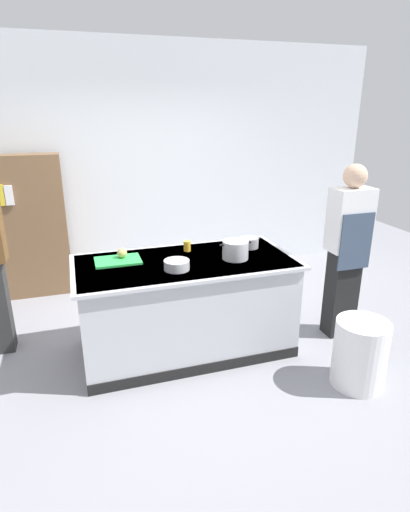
# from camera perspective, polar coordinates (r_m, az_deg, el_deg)

# --- Properties ---
(ground_plane) EXTENTS (10.00, 10.00, 0.00)m
(ground_plane) POSITION_cam_1_polar(r_m,az_deg,el_deg) (4.14, -2.51, -12.41)
(ground_plane) COLOR gray
(back_wall) EXTENTS (6.40, 0.12, 3.00)m
(back_wall) POSITION_cam_1_polar(r_m,az_deg,el_deg) (5.61, -8.57, 12.30)
(back_wall) COLOR silver
(back_wall) RESTS_ON ground_plane
(counter_island) EXTENTS (1.98, 0.98, 0.90)m
(counter_island) POSITION_cam_1_polar(r_m,az_deg,el_deg) (3.91, -2.61, -6.63)
(counter_island) COLOR #B7BABF
(counter_island) RESTS_ON ground_plane
(cutting_board) EXTENTS (0.40, 0.28, 0.02)m
(cutting_board) POSITION_cam_1_polar(r_m,az_deg,el_deg) (3.79, -11.81, -0.63)
(cutting_board) COLOR green
(cutting_board) RESTS_ON counter_island
(onion) EXTENTS (0.09, 0.09, 0.09)m
(onion) POSITION_cam_1_polar(r_m,az_deg,el_deg) (3.82, -11.26, 0.42)
(onion) COLOR tan
(onion) RESTS_ON cutting_board
(stock_pot) EXTENTS (0.30, 0.24, 0.17)m
(stock_pot) POSITION_cam_1_polar(r_m,az_deg,el_deg) (3.77, 4.16, 0.85)
(stock_pot) COLOR #B7BABF
(stock_pot) RESTS_ON counter_island
(sauce_pan) EXTENTS (0.25, 0.18, 0.10)m
(sauce_pan) POSITION_cam_1_polar(r_m,az_deg,el_deg) (4.10, 6.03, 1.84)
(sauce_pan) COLOR #99999E
(sauce_pan) RESTS_ON counter_island
(mixing_bowl) EXTENTS (0.22, 0.22, 0.08)m
(mixing_bowl) POSITION_cam_1_polar(r_m,az_deg,el_deg) (3.53, -3.88, -1.22)
(mixing_bowl) COLOR #B7BABF
(mixing_bowl) RESTS_ON counter_island
(juice_cup) EXTENTS (0.07, 0.07, 0.10)m
(juice_cup) POSITION_cam_1_polar(r_m,az_deg,el_deg) (3.98, -2.46, 1.37)
(juice_cup) COLOR yellow
(juice_cup) RESTS_ON counter_island
(trash_bin) EXTENTS (0.43, 0.43, 0.58)m
(trash_bin) POSITION_cam_1_polar(r_m,az_deg,el_deg) (3.75, 20.37, -12.37)
(trash_bin) COLOR white
(trash_bin) RESTS_ON ground_plane
(person_chef) EXTENTS (0.38, 0.25, 1.72)m
(person_chef) POSITION_cam_1_polar(r_m,az_deg,el_deg) (4.24, 18.78, 0.95)
(person_chef) COLOR black
(person_chef) RESTS_ON ground_plane
(bookshelf) EXTENTS (1.10, 0.31, 1.70)m
(bookshelf) POSITION_cam_1_polar(r_m,az_deg,el_deg) (5.40, -24.17, 3.49)
(bookshelf) COLOR brown
(bookshelf) RESTS_ON ground_plane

